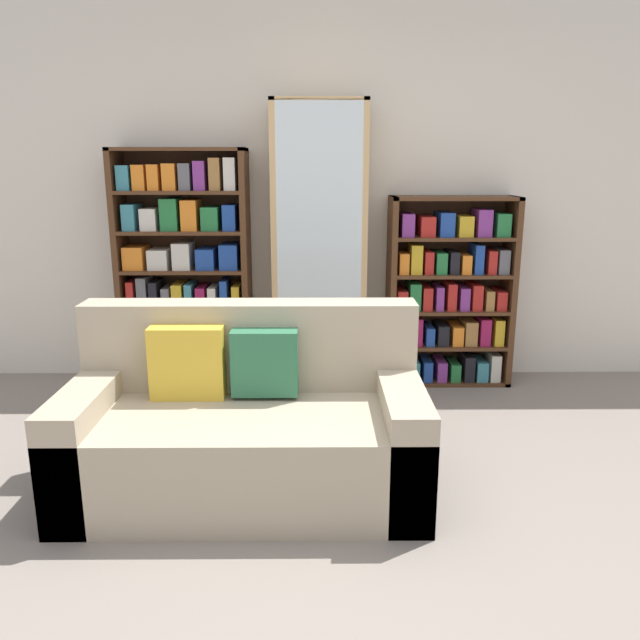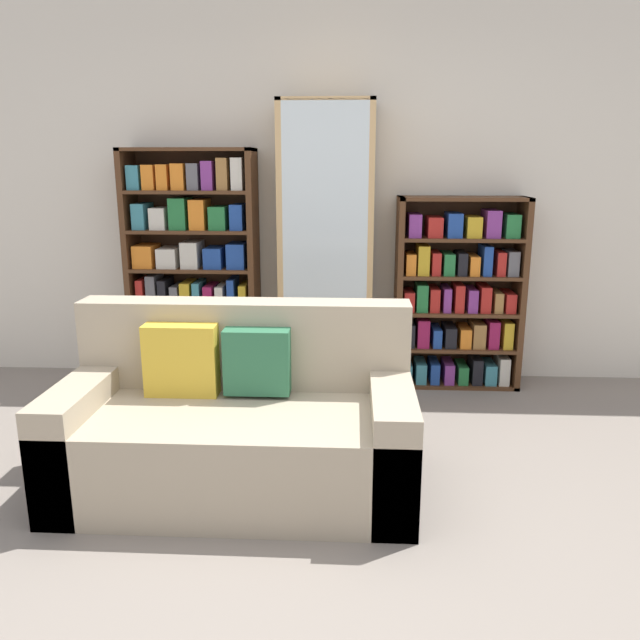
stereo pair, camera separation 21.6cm
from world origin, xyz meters
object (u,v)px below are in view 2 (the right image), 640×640
at_px(bookshelf_right, 458,296).
at_px(wine_bottle, 380,391).
at_px(bookshelf_left, 194,271).
at_px(couch, 238,427).
at_px(display_cabinet, 326,249).

height_order(bookshelf_right, wine_bottle, bookshelf_right).
relative_size(bookshelf_left, bookshelf_right, 1.24).
xyz_separation_m(bookshelf_left, bookshelf_right, (1.89, 0.00, -0.16)).
bearing_deg(couch, bookshelf_right, 50.24).
height_order(couch, bookshelf_right, bookshelf_right).
height_order(display_cabinet, bookshelf_right, display_cabinet).
bearing_deg(wine_bottle, bookshelf_right, 47.65).
height_order(bookshelf_left, bookshelf_right, bookshelf_left).
relative_size(couch, wine_bottle, 4.49).
xyz_separation_m(couch, bookshelf_left, (-0.59, 1.56, 0.50)).
height_order(couch, display_cabinet, display_cabinet).
distance_m(bookshelf_left, bookshelf_right, 1.89).
bearing_deg(bookshelf_left, display_cabinet, -0.94).
height_order(bookshelf_left, display_cabinet, display_cabinet).
distance_m(couch, wine_bottle, 1.20).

